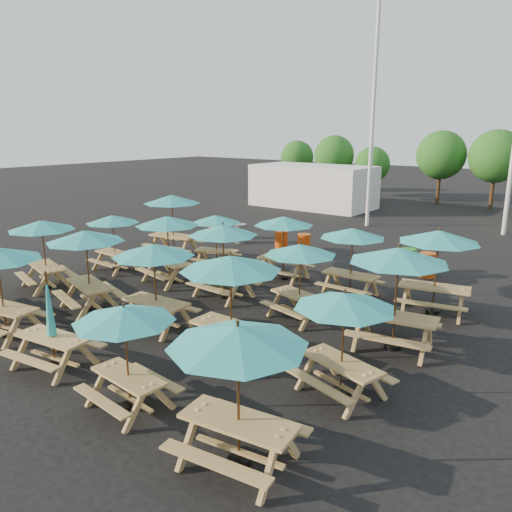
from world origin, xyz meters
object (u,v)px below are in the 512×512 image
Objects in this scene: picnic_unit_13 at (231,269)px; waste_bin_3 at (304,244)px; picnic_unit_16 at (238,344)px; waste_bin_1 at (241,234)px; picnic_unit_12 at (124,320)px; picnic_unit_18 at (398,261)px; waste_bin_0 at (215,229)px; picnic_unit_2 at (113,222)px; picnic_unit_15 at (352,237)px; waste_bin_2 at (281,241)px; picnic_unit_1 at (42,229)px; picnic_unit_11 at (284,224)px; picnic_unit_6 at (167,225)px; waste_bin_4 at (408,261)px; picnic_unit_9 at (154,255)px; waste_bin_5 at (427,265)px; picnic_unit_5 at (86,241)px; picnic_unit_17 at (344,306)px; picnic_unit_14 at (300,254)px; picnic_unit_7 at (216,222)px; picnic_unit_8 at (51,329)px; picnic_unit_19 at (439,241)px; picnic_unit_10 at (223,234)px; picnic_unit_3 at (172,202)px.

picnic_unit_13 is 2.81× the size of waste_bin_3.
picnic_unit_16 is 2.78× the size of waste_bin_1.
picnic_unit_18 reaches higher than picnic_unit_12.
picnic_unit_2 is at bearing -81.84° from waste_bin_0.
picnic_unit_15 is at bearing -41.90° from waste_bin_3.
picnic_unit_13 reaches higher than waste_bin_3.
picnic_unit_15 is at bearing -34.75° from waste_bin_2.
picnic_unit_2 is (0.02, 2.73, -0.17)m from picnic_unit_1.
picnic_unit_18 reaches higher than waste_bin_2.
picnic_unit_11 is 6.54m from picnic_unit_13.
picnic_unit_6 is at bearing 136.41° from picnic_unit_12.
picnic_unit_16 reaches higher than waste_bin_4.
picnic_unit_6 is 1.07× the size of picnic_unit_9.
waste_bin_5 is (6.76, 6.17, -1.60)m from picnic_unit_6.
picnic_unit_5 reaches higher than waste_bin_2.
picnic_unit_15 is 2.51× the size of waste_bin_0.
picnic_unit_17 is 2.73× the size of waste_bin_0.
waste_bin_1 and waste_bin_2 have the same top height.
picnic_unit_1 is 1.03× the size of picnic_unit_6.
waste_bin_0 is at bearing 157.52° from picnic_unit_15.
picnic_unit_5 reaches higher than picnic_unit_14.
picnic_unit_7 is 7.29m from waste_bin_4.
picnic_unit_8 reaches higher than waste_bin_0.
picnic_unit_6 is 0.94× the size of picnic_unit_19.
picnic_unit_9 is (2.85, -5.49, 0.25)m from picnic_unit_7.
picnic_unit_15 is (8.37, 5.47, -0.08)m from picnic_unit_1.
picnic_unit_1 is at bearing -133.46° from waste_bin_4.
picnic_unit_10 is (2.34, 3.25, -0.05)m from picnic_unit_5.
picnic_unit_6 is 2.50m from picnic_unit_10.
picnic_unit_3 is 6.02m from picnic_unit_10.
picnic_unit_6 is 9.29m from waste_bin_5.
picnic_unit_3 is 11.50m from picnic_unit_18.
waste_bin_5 is (9.54, 9.08, -1.57)m from picnic_unit_1.
waste_bin_0 is (-11.93, 6.66, -1.76)m from picnic_unit_18.
picnic_unit_6 is (2.79, 2.91, 0.03)m from picnic_unit_1.
picnic_unit_14 is 2.66m from picnic_unit_15.
picnic_unit_15 reaches higher than waste_bin_3.
picnic_unit_9 is 2.62× the size of waste_bin_4.
picnic_unit_7 is (2.74, -0.33, -0.45)m from picnic_unit_3.
picnic_unit_1 is at bearing -88.44° from picnic_unit_2.
picnic_unit_18 is at bearing 1.32° from picnic_unit_2.
waste_bin_4 is (5.98, 6.34, -1.60)m from picnic_unit_6.
picnic_unit_5 is 1.00× the size of picnic_unit_18.
picnic_unit_15 is at bearing 47.23° from picnic_unit_1.
picnic_unit_17 is (8.15, 0.20, -0.21)m from picnic_unit_5.
picnic_unit_16 is 2.90m from picnic_unit_17.
picnic_unit_16 reaches higher than picnic_unit_10.
picnic_unit_13 is 1.12× the size of picnic_unit_15.
picnic_unit_7 is 1.00× the size of picnic_unit_14.
picnic_unit_2 is 9.97m from picnic_unit_12.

